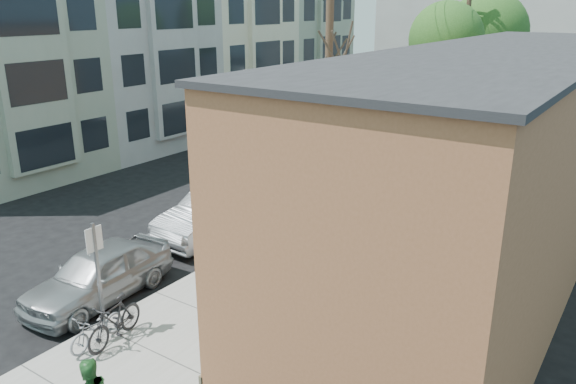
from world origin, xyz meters
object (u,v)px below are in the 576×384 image
Objects in this scene: utility_pole_near at (327,72)px; tree_leafy_far at (486,33)px; patron_grey at (308,287)px; parked_bike_b at (97,328)px; patio_chair_a at (244,339)px; bus at (411,98)px; parking_meter_far at (363,167)px; cyclist at (287,243)px; parked_bike_a at (114,321)px; car_2 at (307,176)px; patio_chair_b at (269,327)px; parking_meter_near at (221,237)px; tree_bare at (331,145)px; car_3 at (373,149)px; car_0 at (99,274)px; tree_leafy_mid at (446,39)px; car_1 at (220,211)px; sign_post at (97,267)px.

utility_pole_near reaches higher than tree_leafy_far.
patron_grey reaches higher than parked_bike_b.
bus is (-8.04, 28.92, 0.93)m from patio_chair_a.
parking_meter_far is 1.41× the size of patio_chair_a.
cyclist is 0.83× the size of parked_bike_a.
car_2 is 0.47× the size of bus.
parking_meter_far is 1.41× the size of patio_chair_b.
bus reaches higher than parking_meter_near.
utility_pole_near is 10.57m from patio_chair_b.
tree_bare is 8.31m from car_3.
tree_leafy_mid is at bearing 80.54° from car_0.
parking_meter_near is 7.86m from car_2.
bus is (-2.96, 12.06, 0.77)m from car_3.
car_1 is 1.02× the size of car_2.
parked_bike_a is 1.14× the size of parked_bike_b.
patio_chair_b is (3.80, -12.16, -0.39)m from parking_meter_far.
tree_leafy_mid is (0.41, 11.24, 0.64)m from utility_pole_near.
sign_post reaches higher than parked_bike_a.
patio_chair_b is at bearing 93.58° from patio_chair_a.
patio_chair_b is 5.30m from car_0.
car_0 is (-1.45, -3.42, -0.22)m from parking_meter_near.
parking_meter_far is 0.23× the size of tree_bare.
parking_meter_near is at bearing -110.17° from patron_grey.
tree_leafy_far is 4.67× the size of parked_bike_a.
parked_bike_b is at bearing -43.16° from car_0.
cyclist is at bearing 71.30° from parked_bike_b.
tree_leafy_far is at bearing 88.71° from parking_meter_near.
sign_post is 0.26× the size of bus.
parked_bike_a is 7.16m from car_1.
bus reaches higher than parking_meter_far.
sign_post is 1.32m from parked_bike_a.
tree_bare is at bearing 57.80° from car_1.
car_0 is at bearing -85.21° from car_2.
tree_leafy_mid is 1.76× the size of car_0.
patron_grey is 28.03m from bus.
tree_leafy_far is at bearing 80.34° from parked_bike_a.
parked_bike_a is at bearing 43.91° from parked_bike_b.
tree_bare is 0.68× the size of tree_leafy_mid.
parking_meter_near is at bearing -91.29° from tree_leafy_far.
tree_leafy_far reaches higher than patio_chair_a.
sign_post is 2.26× the size of parking_meter_near.
utility_pole_near is 10.58m from car_0.
patio_chair_a is 0.56× the size of parked_bike_b.
parked_bike_b is (-0.26, -0.31, -0.13)m from parked_bike_a.
tree_bare is 7.89m from patron_grey.
sign_post reaches higher than car_1.
patio_chair_b is 0.59× the size of cyclist.
tree_leafy_mid reaches higher than parking_meter_near.
tree_leafy_mid is 19.44m from patron_grey.
utility_pole_near is 0.92× the size of bus.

